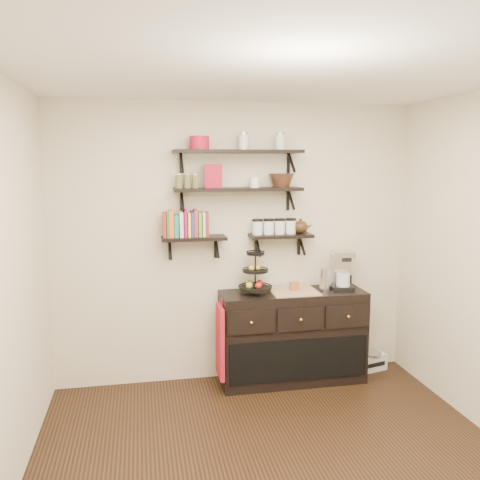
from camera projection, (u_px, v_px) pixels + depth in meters
name	position (u px, v px, depth m)	size (l,w,h in m)	color
floor	(284.00, 479.00, 3.46)	(3.50, 3.50, 0.00)	black
ceiling	(289.00, 67.00, 3.05)	(3.50, 3.50, 0.02)	white
back_wall	(236.00, 244.00, 4.95)	(3.50, 0.02, 2.70)	beige
shelf_top	(238.00, 152.00, 4.69)	(1.20, 0.27, 0.23)	black
shelf_mid	(238.00, 190.00, 4.74)	(1.20, 0.27, 0.23)	black
shelf_low_left	(194.00, 239.00, 4.74)	(0.60, 0.25, 0.23)	black
shelf_low_right	(281.00, 236.00, 4.90)	(0.60, 0.25, 0.23)	black
cookbooks	(188.00, 224.00, 4.71)	(0.43, 0.15, 0.26)	#B1241F
glass_canisters	(274.00, 227.00, 4.88)	(0.43, 0.10, 0.13)	silver
sideboard	(292.00, 336.00, 4.96)	(1.40, 0.50, 0.92)	black
fruit_stand	(255.00, 277.00, 4.80)	(0.31, 0.31, 0.46)	black
candle	(294.00, 286.00, 4.88)	(0.08, 0.08, 0.08)	#964E22
coffee_maker	(341.00, 271.00, 4.98)	(0.23, 0.23, 0.38)	black
thermal_carafe	(325.00, 280.00, 4.91)	(0.11, 0.11, 0.22)	silver
apron	(220.00, 341.00, 4.71)	(0.04, 0.29, 0.68)	#B01319
radio	(371.00, 361.00, 5.26)	(0.34, 0.25, 0.19)	silver
recipe_box	(214.00, 176.00, 4.67)	(0.16, 0.06, 0.22)	#AC132E
walnut_bowl	(281.00, 180.00, 4.80)	(0.24, 0.24, 0.13)	black
ramekins	(254.00, 182.00, 4.76)	(0.09, 0.09, 0.10)	white
teapot	(301.00, 226.00, 4.92)	(0.20, 0.15, 0.15)	#372210
red_pot	(199.00, 143.00, 4.60)	(0.18, 0.18, 0.12)	#AC132E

